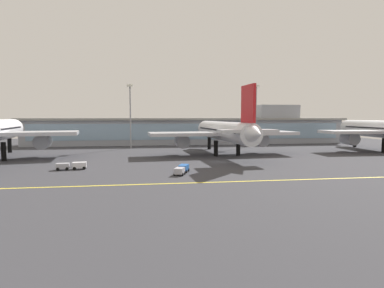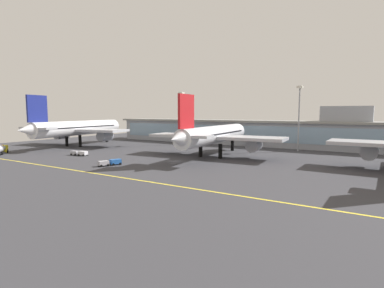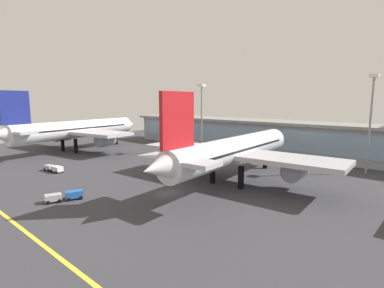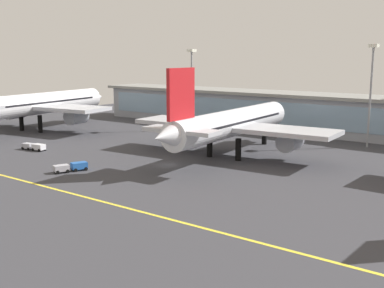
% 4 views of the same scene
% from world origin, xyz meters
% --- Properties ---
extents(ground_plane, '(180.00, 180.00, 0.00)m').
position_xyz_m(ground_plane, '(0.00, 0.00, 0.00)').
color(ground_plane, '#38383D').
extents(taxiway_centreline_stripe, '(144.00, 0.50, 0.01)m').
position_xyz_m(taxiway_centreline_stripe, '(0.00, -22.00, 0.01)').
color(taxiway_centreline_stripe, yellow).
rests_on(taxiway_centreline_stripe, ground).
extents(terminal_building, '(122.33, 14.00, 15.07)m').
position_xyz_m(terminal_building, '(2.22, 50.18, 5.44)').
color(terminal_building, '#9399A3').
rests_on(terminal_building, ground).
extents(airliner_near_left, '(40.57, 51.48, 18.59)m').
position_xyz_m(airliner_near_left, '(-53.39, 11.44, 6.80)').
color(airliner_near_left, black).
rests_on(airliner_near_left, ground).
extents(airliner_near_right, '(41.16, 47.99, 17.32)m').
position_xyz_m(airliner_near_right, '(4.60, 13.49, 6.32)').
color(airliner_near_right, black).
rests_on(airliner_near_right, ground).
extents(baggage_tug_near, '(5.74, 2.35, 1.40)m').
position_xyz_m(baggage_tug_near, '(-30.99, -6.05, 0.79)').
color(baggage_tug_near, black).
rests_on(baggage_tug_near, ground).
extents(service_truck_far, '(3.47, 5.77, 1.40)m').
position_xyz_m(service_truck_far, '(-10.00, -13.47, 0.79)').
color(service_truck_far, black).
rests_on(service_truck_far, ground).
extents(apron_light_mast_west, '(1.80, 1.80, 20.85)m').
position_xyz_m(apron_light_mast_west, '(-21.49, 35.27, 13.91)').
color(apron_light_mast_west, gray).
rests_on(apron_light_mast_west, ground).
extents(apron_light_mast_centre, '(1.80, 1.80, 21.61)m').
position_xyz_m(apron_light_mast_centre, '(22.70, 39.11, 14.33)').
color(apron_light_mast_centre, gray).
rests_on(apron_light_mast_centre, ground).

